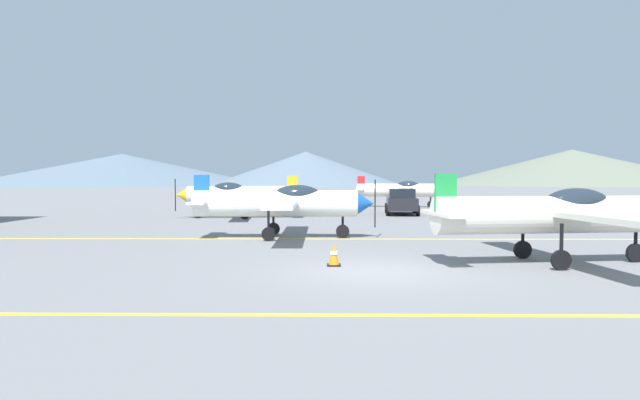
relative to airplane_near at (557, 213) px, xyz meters
name	(u,v)px	position (x,y,z in m)	size (l,w,h in m)	color
ground_plane	(371,272)	(-5.10, -1.36, -1.37)	(400.00, 400.00, 0.00)	slate
apron_line_near	(392,315)	(-5.10, -5.66, -1.36)	(80.00, 0.16, 0.01)	yellow
apron_line_far	(356,239)	(-5.10, 5.88, -1.36)	(80.00, 0.16, 0.01)	yellow
airplane_near	(557,213)	(0.00, 0.00, 0.00)	(7.09, 8.13, 2.43)	silver
airplane_mid	(283,202)	(-7.89, 6.22, 0.00)	(7.00, 8.08, 2.43)	white
airplane_far	(238,194)	(-11.30, 16.67, 0.00)	(7.07, 8.12, 2.43)	silver
airplane_back	(401,190)	(-0.45, 28.29, 0.00)	(7.11, 8.10, 2.43)	silver
car_sedan	(402,201)	(-1.51, 19.87, -0.52)	(2.30, 4.43, 1.62)	black
traffic_cone_front	(334,255)	(-6.02, -0.42, -1.08)	(0.36, 0.36, 0.59)	black
hill_left	(122,169)	(-70.28, 157.48, 3.45)	(89.90, 89.90, 9.64)	slate
hill_centerleft	(306,169)	(-11.79, 132.68, 3.22)	(52.51, 52.51, 9.17)	slate
hill_centerright	(572,167)	(68.20, 154.32, 4.01)	(82.32, 82.32, 10.76)	slate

